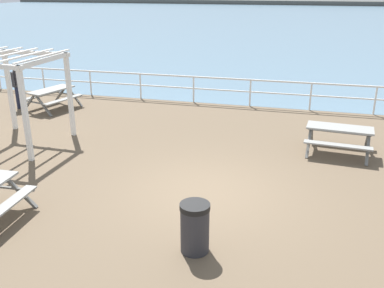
% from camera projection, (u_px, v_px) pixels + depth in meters
% --- Properties ---
extents(ground_plane, '(30.00, 24.00, 0.20)m').
position_uv_depth(ground_plane, '(205.00, 196.00, 10.04)').
color(ground_plane, brown).
extents(sea_band, '(142.00, 90.00, 0.01)m').
position_uv_depth(sea_band, '(294.00, 19.00, 57.72)').
color(sea_band, slate).
rests_on(sea_band, ground).
extents(distant_shoreline, '(142.00, 6.00, 1.80)m').
position_uv_depth(distant_shoreline, '(302.00, 5.00, 96.62)').
color(distant_shoreline, '#4C4C47').
rests_on(distant_shoreline, ground).
extents(seaward_railing, '(23.07, 0.07, 1.08)m').
position_uv_depth(seaward_railing, '(250.00, 87.00, 16.75)').
color(seaward_railing, white).
rests_on(seaward_railing, ground).
extents(picnic_table_mid_centre, '(1.93, 1.68, 0.80)m').
position_uv_depth(picnic_table_mid_centre, '(339.00, 133.00, 12.14)').
color(picnic_table_mid_centre, gray).
rests_on(picnic_table_mid_centre, ground).
extents(picnic_table_far_left, '(1.93, 2.14, 0.80)m').
position_uv_depth(picnic_table_far_left, '(52.00, 94.00, 16.45)').
color(picnic_table_far_left, gray).
rests_on(picnic_table_far_left, ground).
extents(visitor, '(0.25, 0.53, 1.66)m').
position_uv_depth(visitor, '(17.00, 84.00, 16.45)').
color(visitor, '#1E2338').
rests_on(visitor, ground).
extents(lattice_pergola, '(2.50, 2.62, 2.70)m').
position_uv_depth(lattice_pergola, '(13.00, 78.00, 12.38)').
color(lattice_pergola, white).
rests_on(lattice_pergola, ground).
extents(litter_bin, '(0.55, 0.55, 0.95)m').
position_uv_depth(litter_bin, '(195.00, 227.00, 7.67)').
color(litter_bin, '#2D2D33').
rests_on(litter_bin, ground).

